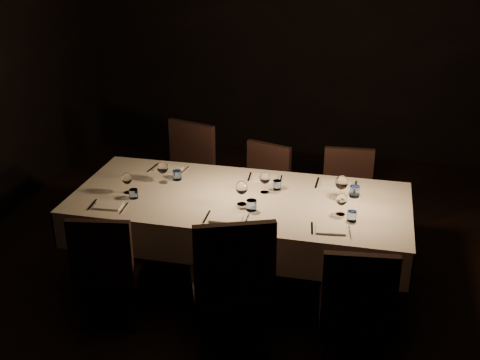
% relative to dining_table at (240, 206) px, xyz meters
% --- Properties ---
extents(room, '(5.01, 6.01, 3.01)m').
position_rel_dining_table_xyz_m(room, '(0.00, 0.00, 0.81)').
color(room, black).
rests_on(room, ground).
extents(dining_table, '(2.52, 1.12, 0.76)m').
position_rel_dining_table_xyz_m(dining_table, '(0.00, 0.00, 0.00)').
color(dining_table, black).
rests_on(dining_table, ground).
extents(chair_near_left, '(0.49, 0.49, 0.89)m').
position_rel_dining_table_xyz_m(chair_near_left, '(-0.78, -0.73, -0.19)').
color(chair_near_left, black).
rests_on(chair_near_left, ground).
extents(place_setting_near_left, '(0.30, 0.39, 0.16)m').
position_rel_dining_table_xyz_m(place_setting_near_left, '(-0.85, -0.22, 0.14)').
color(place_setting_near_left, silver).
rests_on(place_setting_near_left, dining_table).
extents(chair_near_center, '(0.65, 0.65, 1.04)m').
position_rel_dining_table_xyz_m(chair_near_center, '(0.14, -0.83, -0.12)').
color(chair_near_center, black).
rests_on(chair_near_center, ground).
extents(place_setting_near_center, '(0.33, 0.41, 0.18)m').
position_rel_dining_table_xyz_m(place_setting_near_center, '(0.05, -0.22, 0.15)').
color(place_setting_near_center, silver).
rests_on(place_setting_near_center, dining_table).
extents(chair_near_right, '(0.49, 0.49, 0.92)m').
position_rel_dining_table_xyz_m(chair_near_right, '(0.92, -0.81, -0.18)').
color(chair_near_right, black).
rests_on(chair_near_right, ground).
extents(place_setting_near_right, '(0.30, 0.39, 0.16)m').
position_rel_dining_table_xyz_m(place_setting_near_right, '(0.76, -0.22, 0.14)').
color(place_setting_near_right, silver).
rests_on(place_setting_near_right, dining_table).
extents(chair_far_left, '(0.59, 0.59, 0.99)m').
position_rel_dining_table_xyz_m(chair_far_left, '(-0.71, 0.83, -0.14)').
color(chair_far_left, black).
rests_on(chair_far_left, ground).
extents(place_setting_far_left, '(0.33, 0.40, 0.18)m').
position_rel_dining_table_xyz_m(place_setting_far_left, '(-0.65, 0.22, 0.14)').
color(place_setting_far_left, silver).
rests_on(place_setting_far_left, dining_table).
extents(chair_far_center, '(0.53, 0.53, 0.87)m').
position_rel_dining_table_xyz_m(chair_far_center, '(0.03, 0.78, -0.20)').
color(chair_far_center, black).
rests_on(chair_far_center, ground).
extents(place_setting_far_center, '(0.30, 0.39, 0.17)m').
position_rel_dining_table_xyz_m(place_setting_far_center, '(0.17, 0.22, 0.14)').
color(place_setting_far_center, silver).
rests_on(place_setting_far_center, dining_table).
extents(chair_far_right, '(0.45, 0.45, 0.88)m').
position_rel_dining_table_xyz_m(chair_far_right, '(0.76, 0.81, -0.20)').
color(chair_far_right, black).
rests_on(chair_far_right, ground).
extents(place_setting_far_right, '(0.35, 0.41, 0.19)m').
position_rel_dining_table_xyz_m(place_setting_far_right, '(0.75, 0.22, 0.15)').
color(place_setting_far_right, silver).
rests_on(place_setting_far_right, dining_table).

